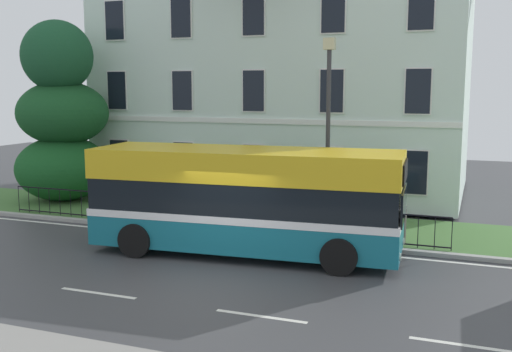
% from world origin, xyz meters
% --- Properties ---
extents(ground_plane, '(60.00, 56.00, 0.18)m').
position_xyz_m(ground_plane, '(0.00, 0.74, -0.02)').
color(ground_plane, '#3E3F42').
extents(georgian_townhouse, '(15.64, 9.55, 11.45)m').
position_xyz_m(georgian_townhouse, '(-2.19, 13.50, 5.88)').
color(georgian_townhouse, silver).
rests_on(georgian_townhouse, ground_plane).
extents(iron_verge_railing, '(15.31, 0.04, 0.97)m').
position_xyz_m(iron_verge_railing, '(-2.19, 4.40, 0.62)').
color(iron_verge_railing, black).
rests_on(iron_verge_railing, ground_plane).
extents(evergreen_tree, '(3.73, 3.78, 7.19)m').
position_xyz_m(evergreen_tree, '(-9.76, 6.93, 3.28)').
color(evergreen_tree, '#423328').
rests_on(evergreen_tree, ground_plane).
extents(single_decker_bus, '(8.82, 3.17, 2.99)m').
position_xyz_m(single_decker_bus, '(-0.02, 2.48, 1.57)').
color(single_decker_bus, '#16687B').
rests_on(single_decker_bus, ground_plane).
extents(street_lamp_post, '(0.36, 0.24, 6.08)m').
position_xyz_m(street_lamp_post, '(1.56, 5.51, 3.64)').
color(street_lamp_post, '#333338').
rests_on(street_lamp_post, ground_plane).
extents(litter_bin, '(0.47, 0.47, 1.20)m').
position_xyz_m(litter_bin, '(3.92, 4.77, 0.72)').
color(litter_bin, '#4C4742').
rests_on(litter_bin, ground_plane).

